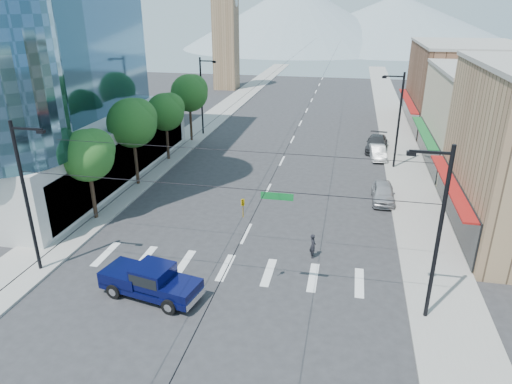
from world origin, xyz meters
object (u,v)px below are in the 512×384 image
at_px(parked_car_mid, 378,152).
at_px(parked_car_far, 377,143).
at_px(pedestrian, 313,246).
at_px(parked_car_near, 383,193).
at_px(pickup_truck, 150,280).

bearing_deg(parked_car_mid, parked_car_far, 84.28).
relative_size(pedestrian, parked_car_near, 0.37).
bearing_deg(pickup_truck, parked_car_far, 77.98).
bearing_deg(pedestrian, parked_car_near, -40.21).
bearing_deg(pickup_truck, pedestrian, 47.05).
height_order(pedestrian, parked_car_far, pedestrian).
bearing_deg(parked_car_near, pickup_truck, -129.13).
relative_size(pickup_truck, parked_car_mid, 1.43).
bearing_deg(pedestrian, parked_car_far, -25.90).
relative_size(pickup_truck, pedestrian, 3.70).
relative_size(pedestrian, parked_car_far, 0.30).
distance_m(pickup_truck, parked_car_near, 20.21).
distance_m(parked_car_near, parked_car_far, 14.00).
height_order(pickup_truck, pedestrian, pickup_truck).
xyz_separation_m(pedestrian, parked_car_near, (4.67, 9.83, -0.06)).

